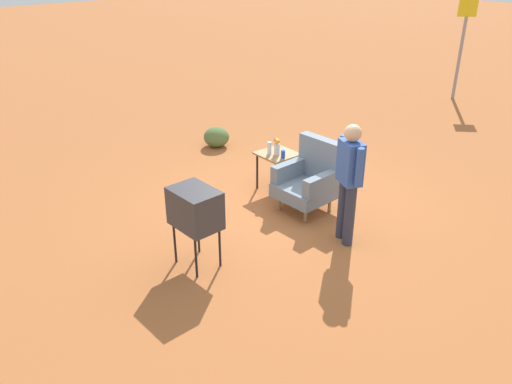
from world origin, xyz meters
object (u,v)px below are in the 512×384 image
at_px(person_standing, 349,177).
at_px(bottle_short_clear, 269,148).
at_px(armchair, 310,178).
at_px(soda_can_blue, 283,154).
at_px(tv_on_stand, 195,209).
at_px(flower_vase, 277,146).
at_px(side_table, 277,159).
at_px(road_sign, 462,43).

relative_size(person_standing, bottle_short_clear, 8.20).
bearing_deg(bottle_short_clear, armchair, 5.11).
height_order(bottle_short_clear, soda_can_blue, bottle_short_clear).
bearing_deg(soda_can_blue, tv_on_stand, -69.38).
xyz_separation_m(person_standing, soda_can_blue, (-1.56, 0.28, -0.25)).
bearing_deg(person_standing, flower_vase, 170.26).
bearing_deg(armchair, side_table, 176.69).
xyz_separation_m(tv_on_stand, road_sign, (-2.17, 9.19, 0.60)).
relative_size(armchair, tv_on_stand, 1.03).
distance_m(armchair, person_standing, 1.11).
xyz_separation_m(soda_can_blue, flower_vase, (-0.17, 0.02, 0.09)).
distance_m(person_standing, soda_can_blue, 1.61).
distance_m(side_table, road_sign, 7.15).
distance_m(tv_on_stand, flower_vase, 2.34).
distance_m(armchair, side_table, 0.80).
bearing_deg(armchair, road_sign, 105.52).
bearing_deg(side_table, road_sign, 99.43).
bearing_deg(person_standing, side_table, 169.11).
bearing_deg(tv_on_stand, side_table, 114.71).
relative_size(side_table, road_sign, 0.26).
bearing_deg(side_table, bottle_short_clear, -111.24).
height_order(tv_on_stand, bottle_short_clear, tv_on_stand).
xyz_separation_m(armchair, bottle_short_clear, (-0.84, -0.08, 0.23)).
height_order(side_table, soda_can_blue, soda_can_blue).
bearing_deg(flower_vase, person_standing, -9.74).
relative_size(armchair, soda_can_blue, 8.69).
bearing_deg(side_table, tv_on_stand, -65.29).
xyz_separation_m(side_table, bottle_short_clear, (-0.05, -0.12, 0.19)).
height_order(road_sign, soda_can_blue, road_sign).
height_order(side_table, flower_vase, flower_vase).
relative_size(tv_on_stand, bottle_short_clear, 5.15).
bearing_deg(person_standing, road_sign, 111.77).
bearing_deg(soda_can_blue, side_table, 163.27).
relative_size(road_sign, soda_can_blue, 20.00).
relative_size(side_table, soda_can_blue, 5.17).
distance_m(bottle_short_clear, flower_vase, 0.13).
bearing_deg(person_standing, soda_can_blue, 169.90).
relative_size(side_table, person_standing, 0.38).
xyz_separation_m(tv_on_stand, flower_vase, (-0.96, 2.14, -0.00)).
bearing_deg(soda_can_blue, armchair, 1.56).
relative_size(road_sign, bottle_short_clear, 12.20).
bearing_deg(flower_vase, soda_can_blue, -6.31).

